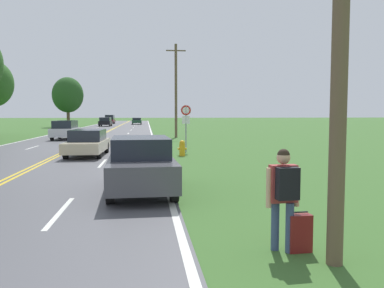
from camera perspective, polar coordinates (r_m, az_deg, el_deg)
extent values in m
cube|color=silver|center=(9.74, -18.00, -9.07)|extent=(0.12, 3.00, 0.00)
cube|color=silver|center=(18.51, -12.46, -2.65)|extent=(0.12, 3.00, 0.00)
cube|color=silver|center=(27.44, -10.52, -0.38)|extent=(0.12, 3.00, 0.00)
cube|color=silver|center=(36.40, -9.53, 0.78)|extent=(0.12, 3.00, 0.00)
cube|color=silver|center=(45.37, -8.94, 1.48)|extent=(0.12, 3.00, 0.00)
cube|color=silver|center=(54.36, -8.54, 1.95)|extent=(0.12, 3.00, 0.00)
cube|color=silver|center=(63.35, -8.25, 2.28)|extent=(0.12, 3.00, 0.00)
cube|color=silver|center=(72.34, -8.04, 2.54)|extent=(0.12, 3.00, 0.00)
cube|color=silver|center=(81.33, -7.87, 2.73)|extent=(0.12, 3.00, 0.00)
cube|color=silver|center=(90.33, -7.74, 2.89)|extent=(0.12, 3.00, 0.00)
cube|color=silver|center=(99.32, -7.63, 3.02)|extent=(0.12, 3.00, 0.00)
cube|color=silver|center=(108.32, -7.53, 3.13)|extent=(0.12, 3.00, 0.00)
cube|color=silver|center=(28.34, -21.49, -0.46)|extent=(0.12, 3.00, 0.00)
cube|color=silver|center=(37.08, -17.91, 0.69)|extent=(0.12, 3.00, 0.00)
cube|color=silver|center=(45.92, -15.70, 1.40)|extent=(0.12, 3.00, 0.00)
cube|color=silver|center=(54.82, -14.20, 1.88)|extent=(0.12, 3.00, 0.00)
cube|color=silver|center=(63.74, -13.12, 2.23)|extent=(0.12, 3.00, 0.00)
cube|color=silver|center=(72.68, -12.31, 2.49)|extent=(0.12, 3.00, 0.00)
cube|color=silver|center=(81.64, -11.67, 2.69)|extent=(0.12, 3.00, 0.00)
cube|color=silver|center=(90.60, -11.16, 2.85)|extent=(0.12, 3.00, 0.00)
cube|color=silver|center=(99.57, -10.74, 2.98)|extent=(0.12, 3.00, 0.00)
cube|color=silver|center=(108.55, -10.39, 3.09)|extent=(0.12, 3.00, 0.00)
cylinder|color=#38476B|center=(6.89, 11.58, -11.16)|extent=(0.13, 0.13, 0.81)
cylinder|color=#38476B|center=(6.82, 13.54, -11.36)|extent=(0.13, 0.13, 0.81)
cube|color=#993333|center=(6.70, 12.66, -5.44)|extent=(0.45, 0.21, 0.60)
sphere|color=tan|center=(6.64, 12.72, -1.85)|extent=(0.22, 0.22, 0.22)
sphere|color=#2D2319|center=(6.64, 12.72, -1.52)|extent=(0.20, 0.20, 0.20)
cylinder|color=tan|center=(6.62, 10.73, -6.06)|extent=(0.09, 0.09, 0.64)
cylinder|color=tan|center=(6.81, 14.51, -5.84)|extent=(0.09, 0.09, 0.64)
cube|color=black|center=(6.54, 13.28, -5.43)|extent=(0.36, 0.20, 0.51)
cube|color=maroon|center=(6.92, 14.84, -12.01)|extent=(0.39, 0.22, 0.61)
cylinder|color=black|center=(6.83, 14.90, -9.23)|extent=(0.27, 0.04, 0.02)
cylinder|color=gold|center=(21.25, -1.39, -0.86)|extent=(0.30, 0.30, 0.62)
sphere|color=gold|center=(21.22, -1.39, 0.15)|extent=(0.29, 0.29, 0.29)
cylinder|color=gold|center=(21.26, -0.87, -0.67)|extent=(0.08, 0.11, 0.11)
cylinder|color=gold|center=(21.23, -1.90, -0.67)|extent=(0.08, 0.11, 0.11)
cylinder|color=gray|center=(23.29, -0.86, 2.11)|extent=(0.07, 0.07, 2.66)
cylinder|color=white|center=(23.25, -0.86, 4.76)|extent=(0.60, 0.02, 0.60)
torus|color=red|center=(23.24, -0.86, 4.76)|extent=(0.55, 0.07, 0.55)
cube|color=white|center=(23.26, -0.86, 3.41)|extent=(0.44, 0.02, 0.44)
cylinder|color=brown|center=(6.38, 20.16, 16.01)|extent=(0.24, 0.24, 7.11)
cylinder|color=brown|center=(37.60, -2.27, 7.43)|extent=(0.24, 0.24, 8.53)
cube|color=brown|center=(37.98, -2.29, 12.97)|extent=(1.80, 0.12, 0.10)
cylinder|color=brown|center=(69.17, -16.97, 3.58)|extent=(0.50, 0.50, 3.09)
ellipsoid|color=#234C1E|center=(69.23, -17.04, 6.61)|extent=(4.96, 4.96, 5.71)
cylinder|color=black|center=(10.31, -2.54, -6.28)|extent=(0.23, 0.68, 0.67)
cylinder|color=black|center=(10.26, -11.41, -6.41)|extent=(0.23, 0.68, 0.67)
cylinder|color=black|center=(12.91, -3.81, -4.13)|extent=(0.23, 0.68, 0.67)
cylinder|color=black|center=(12.87, -10.87, -4.22)|extent=(0.23, 0.68, 0.67)
cube|color=#47474C|center=(11.51, -7.19, -3.60)|extent=(1.95, 4.34, 0.70)
cube|color=#1E232D|center=(11.61, -7.24, -0.42)|extent=(1.66, 2.41, 0.56)
cylinder|color=black|center=(20.45, -12.90, -1.18)|extent=(0.22, 0.62, 0.61)
cylinder|color=black|center=(20.73, -17.32, -1.20)|extent=(0.22, 0.62, 0.61)
cylinder|color=black|center=(23.43, -11.90, -0.48)|extent=(0.22, 0.62, 0.61)
cylinder|color=black|center=(23.68, -15.77, -0.50)|extent=(0.22, 0.62, 0.61)
cube|color=#C1B28E|center=(22.04, -14.45, -0.22)|extent=(1.93, 4.91, 0.52)
cube|color=#1E232D|center=(22.19, -14.40, 1.23)|extent=(1.66, 2.72, 0.57)
cylinder|color=black|center=(37.84, -18.09, 1.22)|extent=(0.21, 0.64, 0.64)
cylinder|color=black|center=(37.52, -15.71, 1.25)|extent=(0.21, 0.64, 0.64)
cylinder|color=black|center=(35.17, -19.06, 0.98)|extent=(0.21, 0.64, 0.64)
cylinder|color=black|center=(34.83, -16.51, 1.01)|extent=(0.21, 0.64, 0.64)
cube|color=silver|center=(36.32, -17.34, 1.61)|extent=(1.87, 4.44, 0.69)
cube|color=#1E232D|center=(36.29, -17.37, 2.65)|extent=(1.64, 3.12, 0.64)
cylinder|color=black|center=(72.74, -12.60, 2.73)|extent=(0.22, 0.65, 0.65)
cylinder|color=black|center=(72.53, -11.24, 2.75)|extent=(0.22, 0.65, 0.65)
cylinder|color=black|center=(70.20, -12.88, 2.67)|extent=(0.22, 0.65, 0.65)
cylinder|color=black|center=(69.98, -11.47, 2.69)|extent=(0.22, 0.65, 0.65)
cube|color=black|center=(71.35, -12.05, 2.93)|extent=(2.04, 4.18, 0.62)
cube|color=#1E232D|center=(71.34, -12.06, 3.43)|extent=(1.78, 2.93, 0.62)
cylinder|color=black|center=(81.14, -7.17, 2.97)|extent=(0.21, 0.69, 0.69)
cylinder|color=black|center=(81.15, -8.37, 2.96)|extent=(0.21, 0.69, 0.69)
cylinder|color=black|center=(83.73, -7.18, 3.01)|extent=(0.21, 0.69, 0.69)
cylinder|color=black|center=(83.74, -8.34, 3.00)|extent=(0.21, 0.69, 0.69)
cube|color=#1E472D|center=(82.43, -7.76, 3.15)|extent=(1.96, 4.20, 0.55)
cube|color=#1E232D|center=(82.59, -7.77, 3.51)|extent=(1.70, 2.32, 0.46)
cylinder|color=black|center=(89.63, -11.90, 3.03)|extent=(0.22, 0.67, 0.66)
cylinder|color=black|center=(89.45, -10.81, 3.04)|extent=(0.22, 0.67, 0.66)
cylinder|color=black|center=(87.11, -12.10, 2.99)|extent=(0.22, 0.67, 0.66)
cylinder|color=black|center=(86.92, -10.98, 3.00)|extent=(0.22, 0.67, 0.66)
cube|color=maroon|center=(88.27, -11.45, 3.18)|extent=(2.01, 4.15, 0.58)
cube|color=#1E232D|center=(88.26, -11.46, 3.70)|extent=(1.75, 2.91, 1.01)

